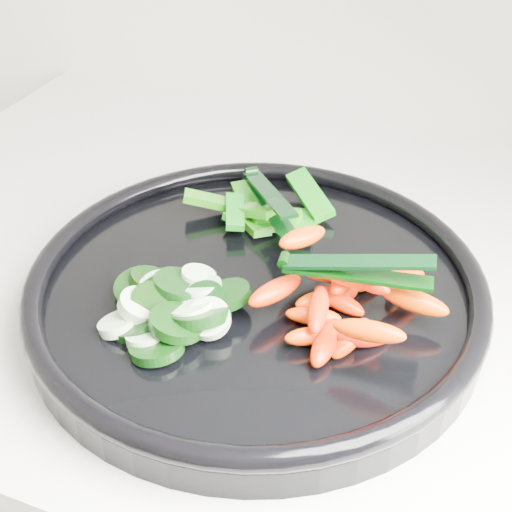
% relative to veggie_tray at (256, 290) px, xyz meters
% --- Properties ---
extents(veggie_tray, '(0.44, 0.44, 0.04)m').
position_rel_veggie_tray_xyz_m(veggie_tray, '(0.00, 0.00, 0.00)').
color(veggie_tray, black).
rests_on(veggie_tray, counter).
extents(cucumber_pile, '(0.12, 0.12, 0.04)m').
position_rel_veggie_tray_xyz_m(cucumber_pile, '(-0.05, -0.05, 0.01)').
color(cucumber_pile, black).
rests_on(cucumber_pile, veggie_tray).
extents(carrot_pile, '(0.15, 0.14, 0.05)m').
position_rel_veggie_tray_xyz_m(carrot_pile, '(0.08, -0.01, 0.02)').
color(carrot_pile, '#FF3E00').
rests_on(carrot_pile, veggie_tray).
extents(pepper_pile, '(0.14, 0.11, 0.04)m').
position_rel_veggie_tray_xyz_m(pepper_pile, '(-0.03, 0.10, 0.01)').
color(pepper_pile, '#09680A').
rests_on(pepper_pile, veggie_tray).
extents(tong_carrot, '(0.11, 0.03, 0.02)m').
position_rel_veggie_tray_xyz_m(tong_carrot, '(0.08, -0.01, 0.05)').
color(tong_carrot, black).
rests_on(tong_carrot, carrot_pile).
extents(tong_pepper, '(0.08, 0.10, 0.02)m').
position_rel_veggie_tray_xyz_m(tong_pepper, '(-0.03, 0.09, 0.03)').
color(tong_pepper, black).
rests_on(tong_pepper, pepper_pile).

